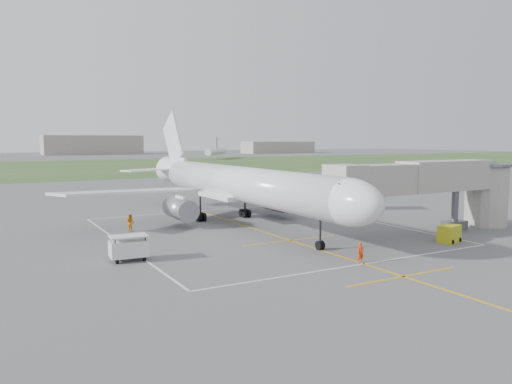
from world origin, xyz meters
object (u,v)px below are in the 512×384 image
gpu_unit (449,234)px  airliner (238,184)px  ramp_worker_nose (361,253)px  ramp_worker_wing (130,223)px  jet_bridge (441,185)px  baggage_cart (129,248)px

gpu_unit → airliner: bearing=108.7°
ramp_worker_nose → gpu_unit: bearing=10.0°
airliner → ramp_worker_wing: (-11.65, 1.33, -3.52)m
jet_bridge → baggage_cart: (-30.86, 3.18, -3.73)m
airliner → gpu_unit: airliner is taller
airliner → gpu_unit: 22.38m
airliner → jet_bridge: bearing=-42.2°
gpu_unit → ramp_worker_nose: (-12.12, -1.89, -0.00)m
gpu_unit → baggage_cart: baggage_cart is taller
jet_bridge → gpu_unit: size_ratio=9.77×
jet_bridge → ramp_worker_wing: size_ratio=13.41×
ramp_worker_wing → jet_bridge: bearing=-152.2°
baggage_cart → ramp_worker_nose: size_ratio=1.87×
baggage_cart → ramp_worker_wing: 12.89m
baggage_cart → ramp_worker_wing: size_ratio=1.68×
airliner → ramp_worker_wing: 12.24m
airliner → baggage_cart: airliner is taller
jet_bridge → ramp_worker_nose: size_ratio=14.94×
jet_bridge → gpu_unit: jet_bridge is taller
jet_bridge → ramp_worker_wing: 31.73m
gpu_unit → ramp_worker_nose: 12.27m
baggage_cart → ramp_worker_wing: (3.49, 12.41, -0.14)m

